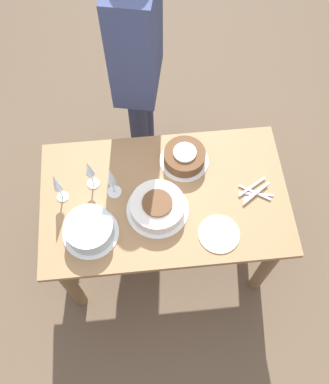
{
  "coord_description": "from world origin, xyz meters",
  "views": [
    {
      "loc": [
        0.09,
        0.92,
        2.61
      ],
      "look_at": [
        0.0,
        0.0,
        0.79
      ],
      "focal_mm": 40.0,
      "sensor_mm": 36.0,
      "label": 1
    }
  ],
  "objects_px": {
    "wine_glass_near": "(111,177)",
    "wine_glass_far": "(89,170)",
    "cake_front_chocolate": "(184,157)",
    "wine_glass_extra": "(56,183)",
    "person_cutting": "(137,56)",
    "cake_back_decorated": "(90,230)",
    "cake_center_white": "(157,207)"
  },
  "relations": [
    {
      "from": "cake_center_white",
      "to": "person_cutting",
      "type": "bearing_deg",
      "value": -87.61
    },
    {
      "from": "wine_glass_far",
      "to": "person_cutting",
      "type": "distance_m",
      "value": 0.67
    },
    {
      "from": "wine_glass_near",
      "to": "wine_glass_far",
      "type": "distance_m",
      "value": 0.12
    },
    {
      "from": "wine_glass_near",
      "to": "wine_glass_far",
      "type": "height_order",
      "value": "wine_glass_near"
    },
    {
      "from": "cake_center_white",
      "to": "wine_glass_far",
      "type": "xyz_separation_m",
      "value": [
        0.3,
        -0.17,
        0.1
      ]
    },
    {
      "from": "cake_center_white",
      "to": "cake_front_chocolate",
      "type": "bearing_deg",
      "value": -121.45
    },
    {
      "from": "wine_glass_extra",
      "to": "wine_glass_far",
      "type": "bearing_deg",
      "value": -158.37
    },
    {
      "from": "wine_glass_near",
      "to": "person_cutting",
      "type": "distance_m",
      "value": 0.69
    },
    {
      "from": "cake_center_white",
      "to": "wine_glass_extra",
      "type": "height_order",
      "value": "wine_glass_extra"
    },
    {
      "from": "cake_back_decorated",
      "to": "wine_glass_extra",
      "type": "bearing_deg",
      "value": -56.76
    },
    {
      "from": "wine_glass_extra",
      "to": "person_cutting",
      "type": "height_order",
      "value": "person_cutting"
    },
    {
      "from": "cake_center_white",
      "to": "wine_glass_far",
      "type": "relative_size",
      "value": 1.49
    },
    {
      "from": "cake_center_white",
      "to": "wine_glass_far",
      "type": "height_order",
      "value": "wine_glass_far"
    },
    {
      "from": "cake_front_chocolate",
      "to": "wine_glass_near",
      "type": "xyz_separation_m",
      "value": [
        0.36,
        0.14,
        0.11
      ]
    },
    {
      "from": "wine_glass_extra",
      "to": "person_cutting",
      "type": "distance_m",
      "value": 0.79
    },
    {
      "from": "cake_back_decorated",
      "to": "person_cutting",
      "type": "bearing_deg",
      "value": -108.41
    },
    {
      "from": "cake_center_white",
      "to": "cake_front_chocolate",
      "type": "height_order",
      "value": "cake_front_chocolate"
    },
    {
      "from": "wine_glass_extra",
      "to": "wine_glass_near",
      "type": "bearing_deg",
      "value": -179.21
    },
    {
      "from": "cake_front_chocolate",
      "to": "person_cutting",
      "type": "distance_m",
      "value": 0.58
    },
    {
      "from": "cake_back_decorated",
      "to": "wine_glass_near",
      "type": "distance_m",
      "value": 0.26
    },
    {
      "from": "wine_glass_near",
      "to": "wine_glass_extra",
      "type": "height_order",
      "value": "wine_glass_near"
    },
    {
      "from": "wine_glass_near",
      "to": "cake_center_white",
      "type": "bearing_deg",
      "value": 149.93
    },
    {
      "from": "cake_back_decorated",
      "to": "cake_front_chocolate",
      "type": "bearing_deg",
      "value": -143.94
    },
    {
      "from": "wine_glass_far",
      "to": "cake_front_chocolate",
      "type": "bearing_deg",
      "value": -169.29
    },
    {
      "from": "person_cutting",
      "to": "wine_glass_near",
      "type": "bearing_deg",
      "value": -2.2
    },
    {
      "from": "cake_front_chocolate",
      "to": "wine_glass_near",
      "type": "distance_m",
      "value": 0.4
    },
    {
      "from": "cake_back_decorated",
      "to": "wine_glass_far",
      "type": "height_order",
      "value": "wine_glass_far"
    },
    {
      "from": "cake_center_white",
      "to": "wine_glass_extra",
      "type": "relative_size",
      "value": 1.37
    },
    {
      "from": "cake_front_chocolate",
      "to": "cake_back_decorated",
      "type": "xyz_separation_m",
      "value": [
        0.48,
        0.35,
        0.01
      ]
    },
    {
      "from": "cake_back_decorated",
      "to": "wine_glass_near",
      "type": "xyz_separation_m",
      "value": [
        -0.12,
        -0.21,
        0.1
      ]
    },
    {
      "from": "wine_glass_near",
      "to": "person_cutting",
      "type": "bearing_deg",
      "value": -104.39
    },
    {
      "from": "person_cutting",
      "to": "cake_center_white",
      "type": "bearing_deg",
      "value": 14.58
    }
  ]
}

